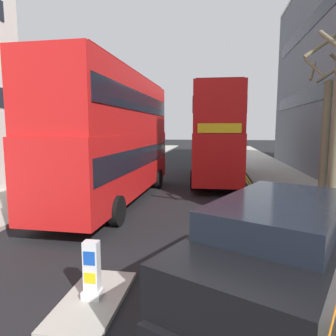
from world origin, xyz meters
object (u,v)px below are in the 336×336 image
object	(u,v)px
keep_left_bollard	(92,272)
double_decker_bus_away	(115,134)
double_decker_bus_oncoming	(216,132)
taxi_minivan	(274,265)

from	to	relation	value
keep_left_bollard	double_decker_bus_away	bearing A→B (deg)	105.42
double_decker_bus_oncoming	taxi_minivan	xyz separation A→B (m)	(0.94, -14.65, -1.96)
taxi_minivan	keep_left_bollard	bearing A→B (deg)	176.96
keep_left_bollard	taxi_minivan	xyz separation A→B (m)	(3.22, -0.17, 0.46)
double_decker_bus_oncoming	taxi_minivan	world-z (taller)	double_decker_bus_oncoming
keep_left_bollard	double_decker_bus_oncoming	xyz separation A→B (m)	(2.27, 14.48, 2.42)
double_decker_bus_away	keep_left_bollard	bearing A→B (deg)	-74.58
double_decker_bus_oncoming	keep_left_bollard	bearing A→B (deg)	-98.93
keep_left_bollard	double_decker_bus_oncoming	bearing A→B (deg)	81.07
double_decker_bus_away	double_decker_bus_oncoming	bearing A→B (deg)	56.26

